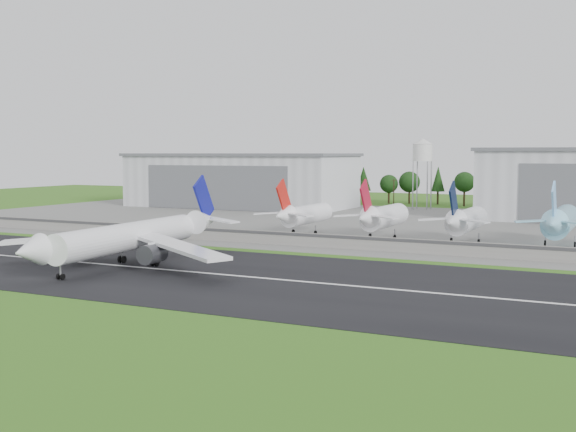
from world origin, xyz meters
The scene contains 14 objects.
ground centered at (0.00, 0.00, 0.00)m, with size 600.00×600.00×0.00m, color #3E6C19.
runway centered at (0.00, 10.00, 0.05)m, with size 320.00×60.00×0.10m, color black.
runway_centerline centered at (0.00, 10.00, 0.11)m, with size 220.00×1.00×0.02m, color white.
apron centered at (0.00, 120.00, 0.05)m, with size 320.00×150.00×0.10m, color slate.
blast_fence centered at (0.00, 54.99, 1.81)m, with size 240.00×0.61×3.50m.
hangar_west centered at (-80.00, 164.92, 11.63)m, with size 97.00×44.00×23.20m.
water_tower centered at (-5.00, 185.00, 24.55)m, with size 8.40×8.40×29.40m.
utility_poles centered at (0.00, 200.00, 0.00)m, with size 230.00×3.00×12.00m, color black, non-canonical shape.
treeline centered at (0.00, 215.00, 0.00)m, with size 320.00×16.00×22.00m, color black, non-canonical shape.
main_airliner centered at (-17.09, 9.56, 4.89)m, with size 57.16×59.24×18.17m.
parked_jet_red_a centered at (-8.85, 76.54, 6.04)m, with size 7.36×31.29×16.54m.
parked_jet_red_b centered at (14.47, 76.58, 6.30)m, with size 7.36×31.29×16.81m.
parked_jet_navy centered at (36.72, 76.57, 6.25)m, with size 7.36×31.29×16.76m.
parked_jet_skyblue centered at (59.20, 81.61, 6.53)m, with size 7.36×37.29×17.10m.
Camera 1 is at (77.50, -106.98, 23.36)m, focal length 45.00 mm.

